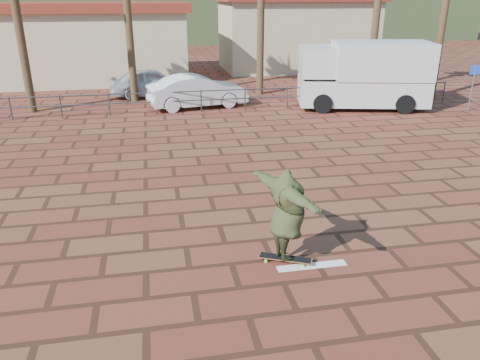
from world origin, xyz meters
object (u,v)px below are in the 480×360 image
Objects in this scene: skateboarder at (287,215)px; car_white at (197,91)px; campervan at (364,74)px; longboard at (285,258)px; car_silver at (152,82)px.

car_white is (-0.28, 13.97, -0.30)m from skateboarder.
longboard is at bearing -107.38° from campervan.
skateboarder is 14.41m from campervan.
car_silver is at bearing 167.56° from campervan.
skateboarder is 0.55× the size of car_silver.
car_silver is 3.64m from car_white.
car_white is at bearing -178.59° from campervan.
campervan is at bearing -46.93° from skateboarder.
skateboarder is (0.00, 0.00, 0.96)m from longboard.
longboard is 0.96m from skateboarder.
longboard is 17.14m from car_silver.
skateboarder is at bearing -178.22° from car_silver.
skateboarder is 17.13m from car_silver.
car_silver is at bearing 24.11° from car_white.
car_white is at bearing 115.83° from longboard.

